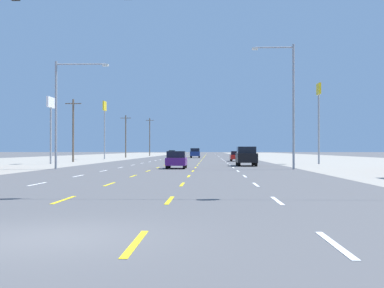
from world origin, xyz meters
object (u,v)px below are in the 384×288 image
at_px(suv_center_turn_midfar, 195,153).
at_px(hatchback_far_left_far, 172,153).
at_px(hatchback_center_turn_nearest, 177,160).
at_px(streetlight_left_row_0, 62,106).
at_px(pole_sign_left_row_1, 51,112).
at_px(suv_far_right_near, 246,156).
at_px(pole_sign_right_row_1, 319,106).
at_px(pole_sign_left_row_2, 105,115).
at_px(streetlight_right_row_0, 290,98).
at_px(sedan_far_right_mid, 236,156).

height_order(suv_center_turn_midfar, hatchback_far_left_far, suv_center_turn_midfar).
bearing_deg(hatchback_center_turn_nearest, streetlight_left_row_0, -170.92).
xyz_separation_m(hatchback_far_left_far, pole_sign_left_row_1, (-8.52, -74.28, 5.23)).
xyz_separation_m(suv_far_right_near, streetlight_left_row_0, (-16.44, -9.05, 4.43)).
bearing_deg(pole_sign_right_row_1, pole_sign_left_row_1, -177.34).
bearing_deg(suv_center_turn_midfar, streetlight_left_row_0, -99.08).
bearing_deg(pole_sign_left_row_1, pole_sign_left_row_2, 90.19).
distance_m(pole_sign_right_row_1, streetlight_right_row_0, 17.47).
distance_m(sedan_far_right_mid, pole_sign_right_row_1, 17.33).
bearing_deg(streetlight_right_row_0, suv_center_turn_midfar, 99.17).
xyz_separation_m(suv_center_turn_midfar, streetlight_right_row_0, (9.78, -60.60, 4.99)).
relative_size(hatchback_far_left_far, streetlight_left_row_0, 0.42).
bearing_deg(suv_far_right_near, pole_sign_left_row_1, 165.11).
height_order(suv_center_turn_midfar, pole_sign_right_row_1, pole_sign_right_row_1).
bearing_deg(hatchback_far_left_far, pole_sign_left_row_1, -96.54).
bearing_deg(pole_sign_left_row_2, streetlight_right_row_0, -60.68).
distance_m(suv_far_right_near, hatchback_far_left_far, 81.35).
height_order(suv_center_turn_midfar, streetlight_left_row_0, streetlight_left_row_0).
height_order(suv_far_right_near, streetlight_right_row_0, streetlight_right_row_0).
distance_m(suv_far_right_near, pole_sign_left_row_2, 42.94).
bearing_deg(pole_sign_right_row_1, suv_center_turn_midfar, 109.62).
xyz_separation_m(pole_sign_left_row_1, pole_sign_left_row_2, (-0.10, 30.16, 1.74)).
height_order(hatchback_far_left_far, streetlight_right_row_0, streetlight_right_row_0).
bearing_deg(suv_far_right_near, pole_sign_left_row_2, 121.74).
xyz_separation_m(pole_sign_left_row_1, streetlight_right_row_0, (25.24, -14.95, 0.00)).
relative_size(hatchback_center_turn_nearest, sedan_far_right_mid, 0.87).
relative_size(pole_sign_left_row_2, streetlight_left_row_0, 1.10).
bearing_deg(pole_sign_right_row_1, streetlight_left_row_0, -147.19).
bearing_deg(hatchback_center_turn_nearest, hatchback_far_left_far, 94.57).
height_order(suv_center_turn_midfar, pole_sign_left_row_2, pole_sign_left_row_2).
distance_m(suv_center_turn_midfar, streetlight_left_row_0, 61.53).
xyz_separation_m(pole_sign_left_row_1, streetlight_left_row_0, (5.77, -14.95, -0.56)).
height_order(hatchback_center_turn_nearest, pole_sign_left_row_2, pole_sign_left_row_2).
xyz_separation_m(suv_center_turn_midfar, streetlight_left_row_0, (-9.69, -60.60, 4.43)).
height_order(hatchback_far_left_far, pole_sign_right_row_1, pole_sign_right_row_1).
bearing_deg(pole_sign_left_row_1, streetlight_right_row_0, -30.64).
bearing_deg(hatchback_far_left_far, hatchback_center_turn_nearest, -85.43).
height_order(hatchback_center_turn_nearest, pole_sign_left_row_1, pole_sign_left_row_1).
bearing_deg(suv_far_right_near, streetlight_right_row_0, -71.50).
relative_size(pole_sign_left_row_1, streetlight_left_row_0, 0.84).
bearing_deg(hatchback_center_turn_nearest, suv_center_turn_midfar, 90.08).
xyz_separation_m(suv_center_turn_midfar, pole_sign_left_row_2, (-15.55, -15.49, 6.73)).
height_order(pole_sign_left_row_1, pole_sign_right_row_1, pole_sign_right_row_1).
distance_m(hatchback_far_left_far, pole_sign_left_row_1, 74.95).
distance_m(suv_center_turn_midfar, pole_sign_left_row_2, 22.96).
relative_size(suv_far_right_near, streetlight_right_row_0, 0.46).
bearing_deg(hatchback_center_turn_nearest, pole_sign_left_row_1, 139.24).
height_order(pole_sign_left_row_2, streetlight_left_row_0, pole_sign_left_row_2).
xyz_separation_m(hatchback_far_left_far, pole_sign_left_row_2, (-8.62, -44.12, 6.98)).
xyz_separation_m(hatchback_center_turn_nearest, streetlight_left_row_0, (-9.77, -1.56, 4.67)).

